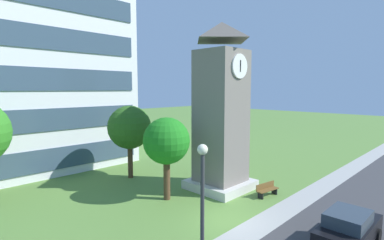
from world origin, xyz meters
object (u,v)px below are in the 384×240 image
Objects in this scene: clock_tower at (221,116)px; park_bench at (267,189)px; street_lamp at (202,203)px; tree_streetside at (130,128)px; parked_car_black at (348,228)px; tree_near_tower at (166,141)px.

clock_tower is 6.39× the size of park_bench.
clock_tower is at bearing 106.50° from park_bench.
tree_streetside reaches higher than street_lamp.
parked_car_black is at bearing -117.35° from park_bench.
street_lamp is at bearing 160.21° from parked_car_black.
clock_tower is 2.18× the size of tree_near_tower.
park_bench is 6.74m from parked_car_black.
clock_tower is at bearing -65.70° from tree_streetside.
street_lamp is 1.00× the size of tree_near_tower.
park_bench is at bearing 18.37° from street_lamp.
parked_car_black is (0.99, -16.14, -3.27)m from tree_streetside.
street_lamp is 1.27× the size of parked_car_black.
clock_tower is at bearing -15.42° from tree_near_tower.
tree_near_tower reaches higher than street_lamp.
park_bench is 0.44× the size of parked_car_black.
street_lamp is 0.91× the size of tree_streetside.
tree_streetside is at bearing 114.30° from clock_tower.
tree_streetside is (6.16, 13.57, 0.74)m from street_lamp.
tree_near_tower reaches higher than parked_car_black.
street_lamp is (-10.24, -3.40, 2.93)m from park_bench.
tree_streetside reaches higher than park_bench.
tree_near_tower is at bearing 164.58° from clock_tower.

